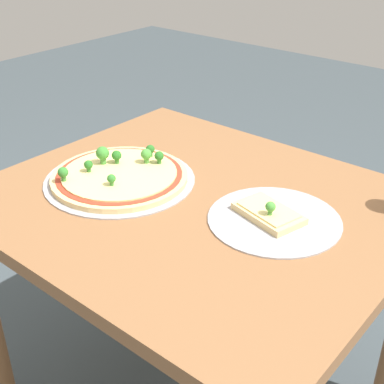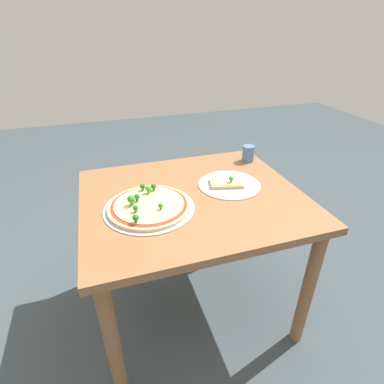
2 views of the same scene
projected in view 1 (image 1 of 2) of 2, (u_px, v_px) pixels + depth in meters
The scene contains 3 objects.
dining_table at pixel (195, 236), 1.37m from camera, with size 1.01×0.86×0.74m.
pizza_tray_whole at pixel (119, 176), 1.40m from camera, with size 0.40×0.40×0.07m.
pizza_tray_slice at pixel (272, 216), 1.23m from camera, with size 0.31×0.31×0.06m.
Camera 1 is at (-0.73, 0.88, 1.39)m, focal length 50.00 mm.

